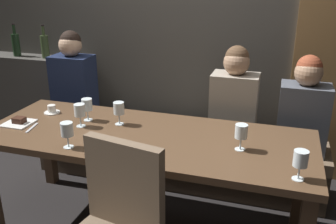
% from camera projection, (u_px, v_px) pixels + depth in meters
% --- Properties ---
extents(back_wall_tiled, '(6.00, 0.12, 3.00)m').
position_uv_depth(back_wall_tiled, '(192.00, 2.00, 3.31)').
color(back_wall_tiled, '#4C4944').
rests_on(back_wall_tiled, ground).
extents(back_counter, '(1.10, 0.28, 0.95)m').
position_uv_depth(back_counter, '(43.00, 101.00, 3.94)').
color(back_counter, '#413E3A').
rests_on(back_counter, ground).
extents(dining_table, '(2.20, 0.84, 0.74)m').
position_uv_depth(dining_table, '(146.00, 147.00, 2.52)').
color(dining_table, '#493422').
rests_on(dining_table, ground).
extents(banquette_bench, '(2.50, 0.44, 0.45)m').
position_uv_depth(banquette_bench, '(175.00, 157.00, 3.29)').
color(banquette_bench, '#4A3C2E').
rests_on(banquette_bench, ground).
extents(diner_redhead, '(0.36, 0.24, 0.83)m').
position_uv_depth(diner_redhead, '(73.00, 80.00, 3.36)').
color(diner_redhead, '#192342').
rests_on(diner_redhead, banquette_bench).
extents(diner_bearded, '(0.36, 0.24, 0.78)m').
position_uv_depth(diner_bearded, '(234.00, 98.00, 2.94)').
color(diner_bearded, '#9E9384').
rests_on(diner_bearded, banquette_bench).
extents(diner_far_end, '(0.36, 0.24, 0.75)m').
position_uv_depth(diner_far_end, '(304.00, 108.00, 2.78)').
color(diner_far_end, '#4C515B').
rests_on(diner_far_end, banquette_bench).
extents(wine_bottle_dark_red, '(0.08, 0.08, 0.33)m').
position_uv_depth(wine_bottle_dark_red, '(16.00, 44.00, 3.76)').
color(wine_bottle_dark_red, black).
rests_on(wine_bottle_dark_red, back_counter).
extents(wine_bottle_pale_label, '(0.08, 0.08, 0.33)m').
position_uv_depth(wine_bottle_pale_label, '(45.00, 46.00, 3.68)').
color(wine_bottle_pale_label, '#384728').
rests_on(wine_bottle_pale_label, back_counter).
extents(wine_glass_far_right, '(0.08, 0.08, 0.16)m').
position_uv_depth(wine_glass_far_right, '(241.00, 132.00, 2.24)').
color(wine_glass_far_right, silver).
rests_on(wine_glass_far_right, dining_table).
extents(wine_glass_center_front, '(0.08, 0.08, 0.16)m').
position_uv_depth(wine_glass_center_front, '(301.00, 159.00, 1.91)').
color(wine_glass_center_front, silver).
rests_on(wine_glass_center_front, dining_table).
extents(wine_glass_end_left, '(0.08, 0.08, 0.16)m').
position_uv_depth(wine_glass_end_left, '(80.00, 111.00, 2.58)').
color(wine_glass_end_left, silver).
rests_on(wine_glass_end_left, dining_table).
extents(wine_glass_near_left, '(0.08, 0.08, 0.16)m').
position_uv_depth(wine_glass_near_left, '(119.00, 109.00, 2.61)').
color(wine_glass_near_left, silver).
rests_on(wine_glass_near_left, dining_table).
extents(wine_glass_end_right, '(0.08, 0.08, 0.16)m').
position_uv_depth(wine_glass_end_right, '(67.00, 131.00, 2.27)').
color(wine_glass_end_right, silver).
rests_on(wine_glass_end_right, dining_table).
extents(wine_glass_near_right, '(0.08, 0.08, 0.16)m').
position_uv_depth(wine_glass_near_right, '(87.00, 106.00, 2.69)').
color(wine_glass_near_right, silver).
rests_on(wine_glass_near_right, dining_table).
extents(espresso_cup, '(0.12, 0.12, 0.06)m').
position_uv_depth(espresso_cup, '(52.00, 110.00, 2.86)').
color(espresso_cup, white).
rests_on(espresso_cup, dining_table).
extents(dessert_plate, '(0.19, 0.19, 0.05)m').
position_uv_depth(dessert_plate, '(19.00, 122.00, 2.65)').
color(dessert_plate, white).
rests_on(dessert_plate, dining_table).
extents(fork_on_table, '(0.05, 0.17, 0.01)m').
position_uv_depth(fork_on_table, '(32.00, 128.00, 2.59)').
color(fork_on_table, silver).
rests_on(fork_on_table, dining_table).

